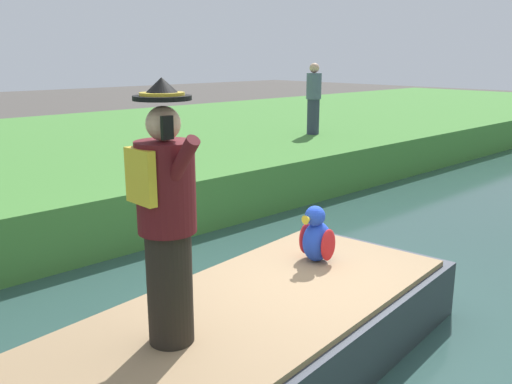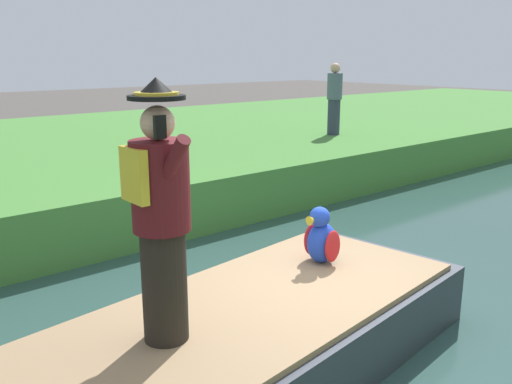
{
  "view_description": "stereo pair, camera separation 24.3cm",
  "coord_description": "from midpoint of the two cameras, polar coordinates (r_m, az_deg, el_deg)",
  "views": [
    {
      "loc": [
        3.05,
        -3.72,
        2.7
      ],
      "look_at": [
        -0.12,
        -0.72,
        1.61
      ],
      "focal_mm": 38.72,
      "sensor_mm": 36.0,
      "label": 1
    },
    {
      "loc": [
        3.21,
        -3.54,
        2.7
      ],
      "look_at": [
        -0.12,
        -0.72,
        1.61
      ],
      "focal_mm": 38.72,
      "sensor_mm": 36.0,
      "label": 2
    }
  ],
  "objects": [
    {
      "name": "canal_water",
      "position": [
        5.48,
        8.11,
        -15.06
      ],
      "size": [
        6.35,
        48.0,
        0.1
      ],
      "primitive_type": "cube",
      "color": "#2D4C47",
      "rests_on": "ground"
    },
    {
      "name": "grass_bank_near",
      "position": [
        12.2,
        -22.28,
        2.38
      ],
      "size": [
        10.24,
        48.0,
        0.91
      ],
      "primitive_type": "cube",
      "color": "#478438",
      "rests_on": "ground"
    },
    {
      "name": "person_bystander",
      "position": [
        12.76,
        8.65,
        9.5
      ],
      "size": [
        0.34,
        0.34,
        1.6
      ],
      "color": "#33384C",
      "rests_on": "grass_bank_near"
    },
    {
      "name": "parrot_plush",
      "position": [
        5.45,
        8.05,
        -4.79
      ],
      "size": [
        0.36,
        0.35,
        0.57
      ],
      "color": "blue",
      "rests_on": "boat"
    },
    {
      "name": "person_pirate",
      "position": [
        3.79,
        -7.98,
        -2.42
      ],
      "size": [
        0.61,
        0.42,
        1.85
      ],
      "rotation": [
        0.0,
        0.0,
        -0.27
      ],
      "color": "black",
      "rests_on": "boat"
    },
    {
      "name": "boat",
      "position": [
        4.78,
        1.25,
        -14.73
      ],
      "size": [
        2.28,
        4.38,
        0.61
      ],
      "color": "#333842",
      "rests_on": "canal_water"
    },
    {
      "name": "ground_plane",
      "position": [
        5.5,
        8.09,
        -15.52
      ],
      "size": [
        80.0,
        80.0,
        0.0
      ],
      "primitive_type": "plane",
      "color": "#4C4742"
    }
  ]
}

